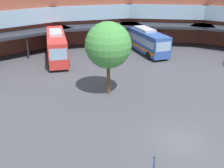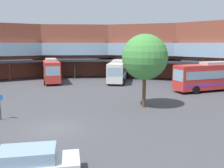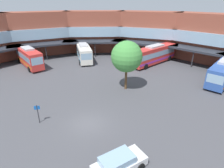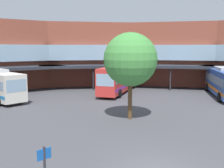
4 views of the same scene
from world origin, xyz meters
name	(u,v)px [view 2 (image 2 of 4)]	position (x,y,z in m)	size (l,w,h in m)	color
ground_plane	(53,129)	(0.00, 0.00, 0.00)	(116.48, 116.48, 0.00)	#47474C
station_building	(152,53)	(0.00, 19.82, 5.03)	(73.72, 41.77, 10.02)	brown
bus_2	(118,71)	(-7.40, 23.07, 1.85)	(6.36, 10.43, 3.66)	silver
bus_4	(216,76)	(8.12, 22.83, 2.01)	(9.60, 11.03, 3.97)	red
bus_5	(51,70)	(-17.10, 17.16, 1.97)	(9.25, 8.75, 3.90)	red
parked_car	(32,164)	(4.08, -5.56, 0.74)	(4.50, 4.24, 1.53)	silver
plaza_tree	(145,57)	(3.30, 9.54, 5.07)	(4.53, 4.53, 7.35)	brown
stop_sign_post	(0,104)	(-5.40, -0.64, 1.39)	(0.57, 0.25, 2.25)	#2D2D33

